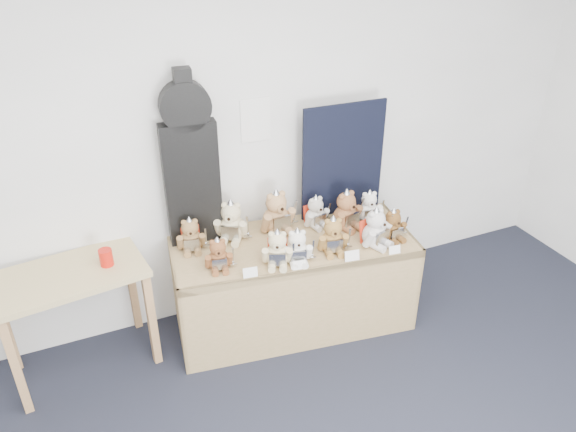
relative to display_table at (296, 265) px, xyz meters
name	(u,v)px	position (x,y,z in m)	size (l,w,h in m)	color
room_shell	(256,120)	(-0.09, 0.47, 0.90)	(6.00, 6.00, 6.00)	white
display_table	(296,265)	(0.00, 0.00, 0.00)	(1.73, 0.91, 0.69)	olive
side_table	(71,289)	(-1.43, 0.20, 0.08)	(0.95, 0.61, 0.75)	tan
guitar_case	(190,162)	(-0.58, 0.36, 0.72)	(0.36, 0.14, 1.18)	black
navy_board	(343,160)	(0.50, 0.31, 0.57)	(0.63, 0.02, 0.84)	black
red_cup	(106,257)	(-1.20, 0.19, 0.27)	(0.08, 0.08, 0.11)	red
teddy_front_far_left	(218,256)	(-0.55, -0.04, 0.25)	(0.20, 0.18, 0.24)	brown
teddy_front_left	(277,250)	(-0.19, -0.14, 0.26)	(0.22, 0.22, 0.27)	beige
teddy_front_centre	(297,248)	(-0.06, -0.16, 0.25)	(0.21, 0.20, 0.26)	silver
teddy_front_right	(333,237)	(0.20, -0.15, 0.26)	(0.23, 0.21, 0.28)	olive
teddy_front_far_right	(376,229)	(0.50, -0.19, 0.27)	(0.25, 0.24, 0.30)	silver
teddy_front_end	(393,226)	(0.64, -0.17, 0.25)	(0.21, 0.17, 0.25)	brown
teddy_back_left	(231,223)	(-0.36, 0.27, 0.28)	(0.26, 0.26, 0.32)	beige
teddy_back_centre_left	(277,214)	(-0.04, 0.24, 0.29)	(0.29, 0.24, 0.34)	tan
teddy_back_centre_right	(316,213)	(0.24, 0.20, 0.25)	(0.21, 0.19, 0.26)	silver
teddy_back_right	(347,211)	(0.43, 0.09, 0.27)	(0.26, 0.24, 0.32)	brown
teddy_back_end	(369,207)	(0.63, 0.12, 0.25)	(0.21, 0.19, 0.26)	white
teddy_back_far_left	(191,236)	(-0.65, 0.24, 0.25)	(0.21, 0.19, 0.26)	olive
entry_card_a	(250,273)	(-0.40, -0.21, 0.18)	(0.09, 0.00, 0.07)	white
entry_card_b	(299,265)	(-0.09, -0.25, 0.18)	(0.08, 0.00, 0.06)	white
entry_card_c	(352,256)	(0.26, -0.30, 0.19)	(0.10, 0.00, 0.07)	white
entry_card_d	(395,250)	(0.56, -0.34, 0.18)	(0.08, 0.00, 0.06)	white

